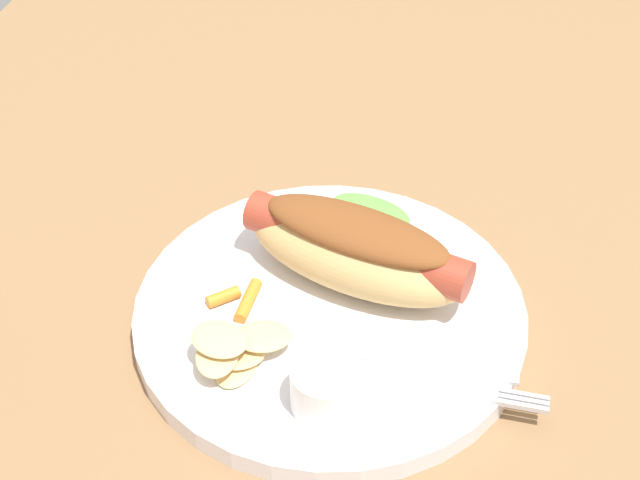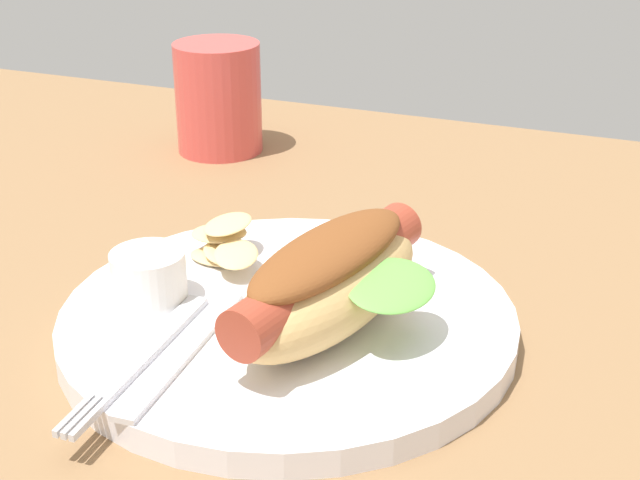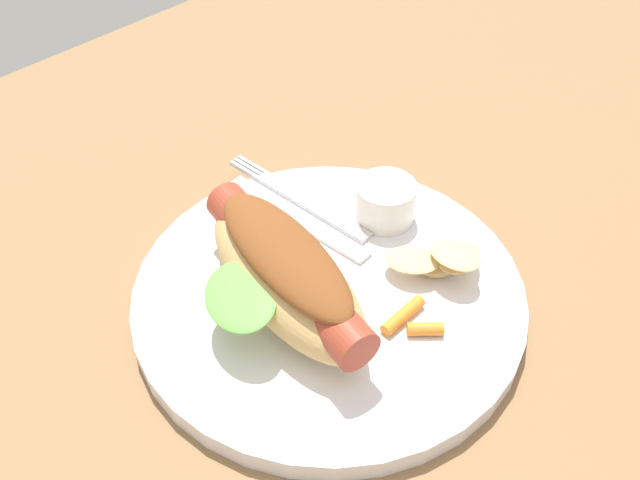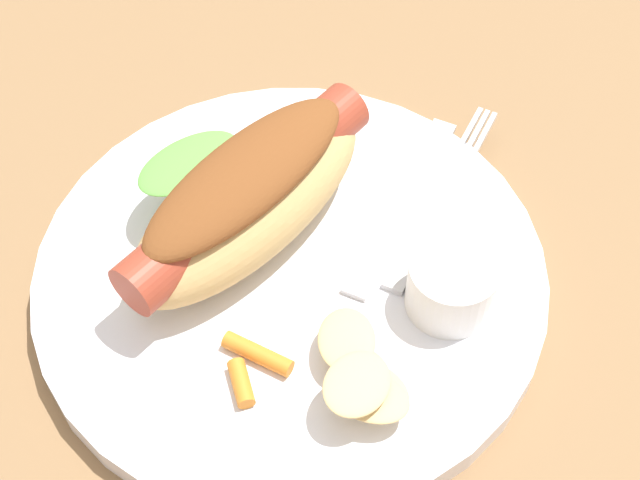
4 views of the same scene
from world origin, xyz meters
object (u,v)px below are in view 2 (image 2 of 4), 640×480
chips_pile (224,243)px  carrot_garnish (307,257)px  knife (183,351)px  sauce_ramekin (149,277)px  fork (142,356)px  plate (286,324)px  hot_dog (330,280)px  drinking_cup (218,98)px

chips_pile → carrot_garnish: chips_pile is taller
knife → chips_pile: (-3.12, 11.24, 1.07)cm
sauce_ramekin → carrot_garnish: size_ratio=1.23×
knife → carrot_garnish: carrot_garnish is taller
sauce_ramekin → carrot_garnish: (6.93, 8.17, -1.14)cm
fork → knife: (1.76, 1.33, -0.02)cm
plate → hot_dog: size_ratio=1.60×
chips_pile → drinking_cup: bearing=117.9°
fork → sauce_ramekin: bearing=-154.7°
knife → fork: bearing=-55.9°
sauce_ramekin → carrot_garnish: sauce_ramekin is taller
plate → knife: knife is taller
plate → sauce_ramekin: size_ratio=6.01×
hot_dog → carrot_garnish: bearing=-136.5°
fork → plate: bearing=143.8°
hot_dog → drinking_cup: 36.73cm
chips_pile → carrot_garnish: size_ratio=1.82×
chips_pile → carrot_garnish: (5.20, 1.62, -0.80)cm
knife → drinking_cup: (-15.64, 34.88, 3.21)cm
drinking_cup → sauce_ramekin: bearing=-70.3°
chips_pile → drinking_cup: size_ratio=0.68×
hot_dog → chips_pile: 11.32cm
sauce_ramekin → fork: size_ratio=0.32×
chips_pile → drinking_cup: 26.84cm
sauce_ramekin → drinking_cup: bearing=109.7°
carrot_garnish → drinking_cup: 28.42cm
hot_dog → sauce_ramekin: bearing=-73.3°
knife → carrot_garnish: (2.08, 12.86, 0.26)cm
drinking_cup → hot_dog: bearing=-52.9°
plate → carrot_garnish: (-1.32, 6.62, 1.24)cm
hot_dog → chips_pile: (-9.62, 5.66, -1.86)cm
sauce_ramekin → drinking_cup: 32.11cm
knife → carrot_garnish: size_ratio=3.66×
plate → fork: 9.21cm
fork → carrot_garnish: 14.70cm
carrot_garnish → fork: bearing=-105.1°
fork → chips_pile: (-1.36, 12.57, 1.05)cm
hot_dog → knife: hot_dog is taller
hot_dog → chips_pile: size_ratio=2.53×
knife → drinking_cup: drinking_cup is taller
sauce_ramekin → chips_pile: (1.74, 6.55, -0.34)cm
hot_dog → sauce_ramekin: hot_dog is taller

